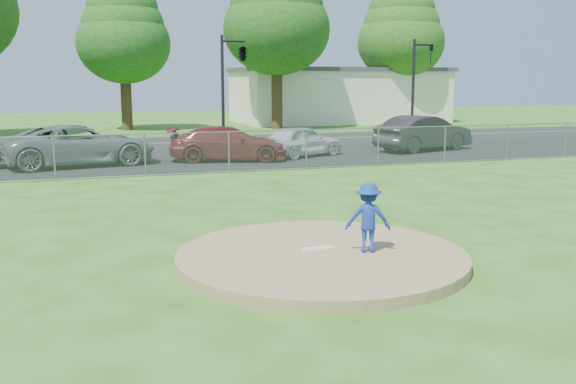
% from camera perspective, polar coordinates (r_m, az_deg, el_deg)
% --- Properties ---
extents(ground, '(120.00, 120.00, 0.00)m').
position_cam_1_polar(ground, '(21.45, -6.65, 0.88)').
color(ground, '#255913').
rests_on(ground, ground).
extents(pitchers_mound, '(5.40, 5.40, 0.20)m').
position_cam_1_polar(pitchers_mound, '(12.00, 2.98, -5.81)').
color(pitchers_mound, '#90764F').
rests_on(pitchers_mound, ground).
extents(pitching_rubber, '(0.60, 0.15, 0.04)m').
position_cam_1_polar(pitching_rubber, '(12.15, 2.65, -5.02)').
color(pitching_rubber, white).
rests_on(pitching_rubber, pitchers_mound).
extents(chain_link_fence, '(40.00, 0.06, 1.50)m').
position_cam_1_polar(chain_link_fence, '(23.30, -7.68, 3.43)').
color(chain_link_fence, gray).
rests_on(chain_link_fence, ground).
extents(parking_lot, '(50.00, 8.00, 0.01)m').
position_cam_1_polar(parking_lot, '(27.79, -9.34, 2.89)').
color(parking_lot, black).
rests_on(parking_lot, ground).
extents(street, '(60.00, 7.00, 0.01)m').
position_cam_1_polar(street, '(35.18, -11.23, 4.29)').
color(street, black).
rests_on(street, ground).
extents(commercial_building, '(16.40, 9.40, 4.30)m').
position_cam_1_polar(commercial_building, '(52.79, 4.42, 8.62)').
color(commercial_building, beige).
rests_on(commercial_building, ground).
extents(tree_center, '(6.16, 6.16, 9.84)m').
position_cam_1_polar(tree_center, '(44.99, -14.42, 13.61)').
color(tree_center, '#382614').
rests_on(tree_center, ground).
extents(tree_right, '(7.28, 7.28, 11.63)m').
position_cam_1_polar(tree_right, '(44.96, -1.01, 15.43)').
color(tree_right, '#392714').
rests_on(tree_right, ground).
extents(tree_far_right, '(6.72, 6.72, 10.74)m').
position_cam_1_polar(tree_far_right, '(51.89, 10.01, 13.89)').
color(tree_far_right, '#3A2915').
rests_on(tree_far_right, ground).
extents(traffic_signal_center, '(1.42, 2.48, 5.60)m').
position_cam_1_polar(traffic_signal_center, '(33.79, -4.23, 12.05)').
color(traffic_signal_center, black).
rests_on(traffic_signal_center, ground).
extents(traffic_signal_right, '(1.28, 0.20, 5.60)m').
position_cam_1_polar(traffic_signal_right, '(37.59, 11.40, 9.76)').
color(traffic_signal_right, black).
rests_on(traffic_signal_right, ground).
extents(pitcher, '(0.95, 0.74, 1.29)m').
position_cam_1_polar(pitcher, '(11.92, 7.13, -2.29)').
color(pitcher, navy).
rests_on(pitcher, pitchers_mound).
extents(traffic_cone, '(0.40, 0.40, 0.77)m').
position_cam_1_polar(traffic_cone, '(26.27, -22.17, 2.74)').
color(traffic_cone, '#ED560C').
rests_on(traffic_cone, parking_lot).
extents(parked_car_gray, '(6.22, 3.76, 1.61)m').
position_cam_1_polar(parked_car_gray, '(26.64, -18.03, 3.99)').
color(parked_car_gray, slate).
rests_on(parked_car_gray, parking_lot).
extents(parked_car_darkred, '(5.29, 3.18, 1.43)m').
position_cam_1_polar(parked_car_darkred, '(26.99, -5.32, 4.31)').
color(parked_car_darkred, maroon).
rests_on(parked_car_darkred, parking_lot).
extents(parked_car_pearl, '(4.34, 3.16, 1.37)m').
position_cam_1_polar(parked_car_pearl, '(28.34, 1.17, 4.56)').
color(parked_car_pearl, silver).
rests_on(parked_car_pearl, parking_lot).
extents(parked_car_charcoal, '(5.35, 3.21, 1.67)m').
position_cam_1_polar(parked_car_charcoal, '(31.42, 11.97, 5.14)').
color(parked_car_charcoal, '#232325').
rests_on(parked_car_charcoal, parking_lot).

